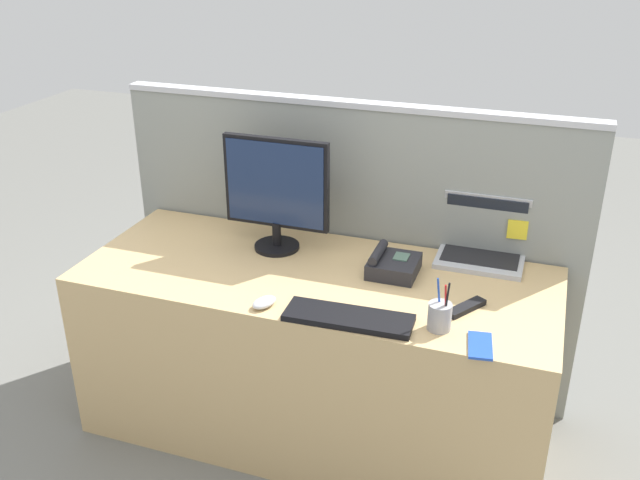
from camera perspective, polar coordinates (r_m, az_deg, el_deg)
name	(u,v)px	position (r m, az deg, el deg)	size (l,w,h in m)	color
ground_plane	(316,424)	(3.12, -0.31, -14.69)	(10.00, 10.00, 0.00)	slate
desk	(316,352)	(2.90, -0.33, -9.12)	(1.84, 0.74, 0.73)	tan
cubicle_divider	(347,247)	(3.09, 2.19, -0.57)	(2.01, 0.08, 1.31)	gray
desktop_monitor	(276,189)	(2.82, -3.58, 4.12)	(0.44, 0.19, 0.47)	black
laptop	(483,242)	(2.88, 13.07, -0.20)	(0.34, 0.25, 0.26)	#B2B5BC
desk_phone	(392,265)	(2.71, 5.90, -2.01)	(0.18, 0.19, 0.10)	#232328
keyboard_main	(349,318)	(2.41, 2.34, -6.32)	(0.44, 0.14, 0.02)	black
computer_mouse_right_hand	(264,302)	(2.49, -4.56, -5.07)	(0.06, 0.10, 0.03)	silver
pen_cup	(440,316)	(2.37, 9.70, -6.10)	(0.08, 0.08, 0.18)	#99999E
cell_phone_blue_case	(480,346)	(2.33, 12.88, -8.36)	(0.08, 0.15, 0.01)	blue
tv_remote	(466,308)	(2.52, 11.76, -5.40)	(0.04, 0.17, 0.02)	black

